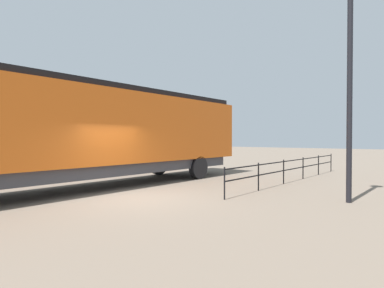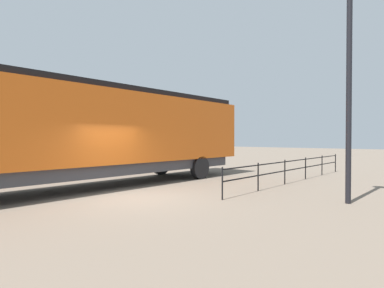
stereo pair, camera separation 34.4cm
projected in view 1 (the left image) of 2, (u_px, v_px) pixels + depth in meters
The scene contains 4 objects.
ground_plane at pixel (137, 198), 10.19m from camera, with size 120.00×120.00×0.00m, color #756656.
locomotive at pixel (104, 131), 12.71m from camera, with size 3.11×15.40×4.05m.
lamp_post at pixel (350, 47), 9.47m from camera, with size 0.49×0.49×7.10m.
platform_fence at pixel (294, 166), 14.35m from camera, with size 0.05×11.43×1.06m.
Camera 1 is at (7.91, -6.63, 1.95)m, focal length 29.14 mm.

